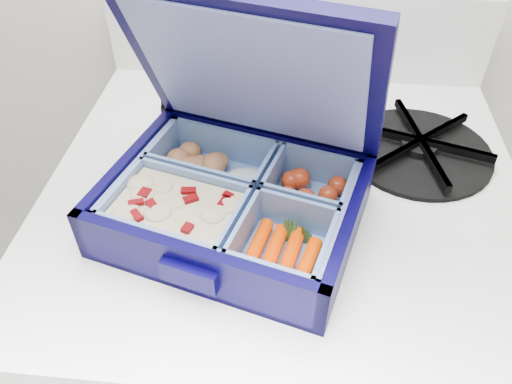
# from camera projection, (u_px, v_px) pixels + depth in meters

# --- Properties ---
(stove) EXTENTS (0.55, 0.55, 0.82)m
(stove) POSITION_uv_depth(u_px,v_px,m) (276.00, 350.00, 0.87)
(stove) COLOR white
(stove) RESTS_ON floor
(bento_box) EXTENTS (0.29, 0.25, 0.06)m
(bento_box) POSITION_uv_depth(u_px,v_px,m) (234.00, 204.00, 0.51)
(bento_box) COLOR #03002E
(bento_box) RESTS_ON stove
(burner_grate) EXTENTS (0.23, 0.23, 0.03)m
(burner_grate) POSITION_uv_depth(u_px,v_px,m) (420.00, 145.00, 0.61)
(burner_grate) COLOR black
(burner_grate) RESTS_ON stove
(burner_grate_rear) EXTENTS (0.20, 0.20, 0.02)m
(burner_grate_rear) POSITION_uv_depth(u_px,v_px,m) (217.00, 102.00, 0.69)
(burner_grate_rear) COLOR black
(burner_grate_rear) RESTS_ON stove
(fork) EXTENTS (0.14, 0.15, 0.01)m
(fork) POSITION_uv_depth(u_px,v_px,m) (274.00, 152.00, 0.61)
(fork) COLOR #B0ACC5
(fork) RESTS_ON stove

